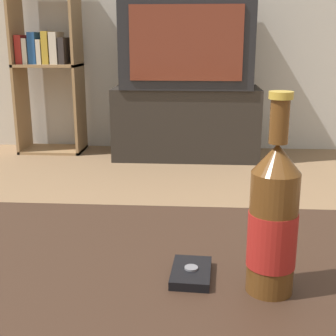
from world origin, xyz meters
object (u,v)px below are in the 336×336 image
television (187,43)px  beer_bottle (273,222)px  bookshelf (46,59)px  tv_stand (186,122)px  cell_phone (191,273)px

television → beer_bottle: (0.20, -2.73, -0.22)m
television → bookshelf: 1.05m
bookshelf → television: bearing=-5.6°
tv_stand → bookshelf: (-1.04, 0.10, 0.44)m
tv_stand → cell_phone: bearing=-88.2°
tv_stand → bookshelf: bearing=174.7°
tv_stand → bookshelf: 1.13m
beer_bottle → cell_phone: (-0.11, 0.03, -0.10)m
beer_bottle → television: bearing=94.2°
television → beer_bottle: size_ratio=3.07×
tv_stand → beer_bottle: bearing=-85.9°
beer_bottle → cell_phone: bearing=164.9°
tv_stand → beer_bottle: size_ratio=3.54×
beer_bottle → cell_phone: 0.16m
beer_bottle → tv_stand: bearing=94.1°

